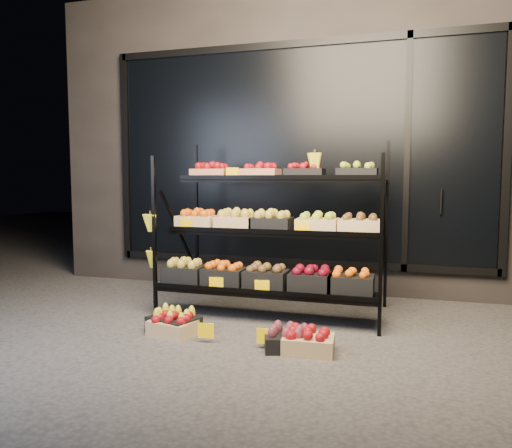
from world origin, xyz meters
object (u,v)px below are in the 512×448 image
(floor_crate_left, at_px, (173,325))
(floor_crate_midleft, at_px, (174,322))
(display_rack, at_px, (272,232))
(floor_crate_midright, at_px, (308,341))

(floor_crate_left, xyz_separation_m, floor_crate_midleft, (-0.02, 0.06, 0.01))
(display_rack, relative_size, floor_crate_midleft, 4.61)
(floor_crate_left, relative_size, floor_crate_midleft, 0.86)
(floor_crate_midright, bearing_deg, floor_crate_left, 171.01)
(floor_crate_left, bearing_deg, floor_crate_midleft, 120.03)
(floor_crate_midleft, height_order, floor_crate_midright, floor_crate_midleft)
(floor_crate_midleft, bearing_deg, floor_crate_left, -51.56)
(display_rack, distance_m, floor_crate_midright, 1.33)
(floor_crate_left, bearing_deg, floor_crate_midright, 7.15)
(floor_crate_midleft, xyz_separation_m, floor_crate_midright, (1.18, -0.15, -0.00))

